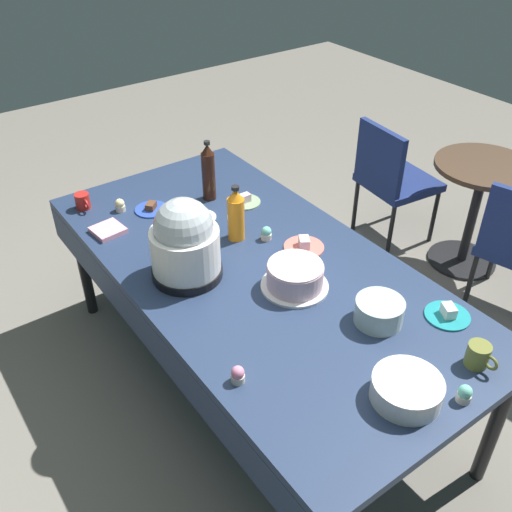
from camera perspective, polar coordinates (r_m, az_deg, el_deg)
The scene contains 22 objects.
ground at distance 3.07m, azimuth -0.00°, elevation -12.21°, with size 9.00×9.00×0.00m, color slate.
potluck_table at distance 2.60m, azimuth -0.00°, elevation -2.00°, with size 2.20×1.10×0.75m.
frosted_layer_cake at distance 2.41m, azimuth 3.88°, elevation -2.05°, with size 0.29×0.29×0.12m.
slow_cooker at distance 2.42m, azimuth -7.07°, elevation 1.34°, with size 0.31×0.31×0.37m.
glass_salad_bowl at distance 2.29m, azimuth 12.09°, elevation -5.40°, with size 0.19×0.19×0.10m, color #B2C6BC.
ceramic_snack_bowl at distance 2.04m, azimuth 14.70°, elevation -12.68°, with size 0.24×0.24×0.08m, color silver.
dessert_plate_sage at distance 3.01m, azimuth -1.12°, elevation 5.50°, with size 0.17×0.17×0.05m.
dessert_plate_coral at distance 2.67m, azimuth 4.77°, elevation 1.04°, with size 0.19×0.19×0.05m.
dessert_plate_white at distance 2.90m, azimuth -5.42°, elevation 3.98°, with size 0.15×0.15×0.05m.
dessert_plate_cobalt at distance 3.00m, azimuth -10.33°, elevation 4.66°, with size 0.17×0.17×0.04m.
dessert_plate_teal at distance 2.41m, azimuth 18.46°, elevation -5.47°, with size 0.18×0.18×0.05m.
cupcake_vanilla at distance 2.03m, azimuth -1.82°, elevation -11.68°, with size 0.05×0.05×0.07m.
cupcake_mint at distance 2.10m, azimuth 19.96°, elevation -12.72°, with size 0.05×0.05×0.07m.
cupcake_lemon at distance 3.01m, azimuth -13.32°, elevation 4.91°, with size 0.05×0.05×0.07m.
cupcake_rose at distance 2.71m, azimuth 1.03°, elevation 2.26°, with size 0.05×0.05×0.07m.
soda_bottle_cola at distance 3.00m, azimuth -4.74°, elevation 8.25°, with size 0.07×0.07×0.33m.
soda_bottle_orange_juice at distance 2.67m, azimuth -2.01°, elevation 4.11°, with size 0.08×0.08×0.28m.
coffee_mug_olive at distance 2.22m, azimuth 21.17°, elevation -9.16°, with size 0.12×0.08×0.09m.
coffee_mug_red at distance 3.08m, azimuth -16.78°, elevation 5.22°, with size 0.11×0.07×0.08m.
paper_napkin_stack at distance 2.86m, azimuth -14.45°, elevation 2.50°, with size 0.14×0.14×0.02m, color pink.
maroon_chair_left at distance 3.93m, azimuth 13.27°, elevation 7.74°, with size 0.49×0.49×0.85m.
round_cafe_table at distance 3.84m, azimuth 21.10°, elevation 5.55°, with size 0.60×0.60×0.72m.
Camera 1 is at (1.67, -1.20, 2.28)m, focal length 40.38 mm.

